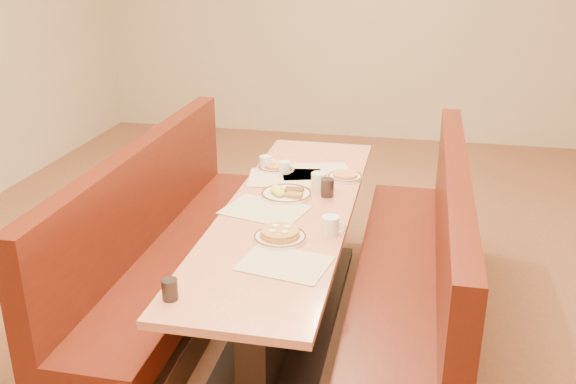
% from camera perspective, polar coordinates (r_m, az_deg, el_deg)
% --- Properties ---
extents(ground, '(8.00, 8.00, 0.00)m').
position_cam_1_polar(ground, '(3.94, 0.07, -11.45)').
color(ground, '#9E6647').
rests_on(ground, ground).
extents(diner_table, '(0.70, 2.50, 0.75)m').
position_cam_1_polar(diner_table, '(3.75, 0.08, -6.65)').
color(diner_table, black).
rests_on(diner_table, ground).
extents(booth_left, '(0.55, 2.50, 1.05)m').
position_cam_1_polar(booth_left, '(3.95, -10.42, -5.67)').
color(booth_left, '#4C3326').
rests_on(booth_left, ground).
extents(booth_right, '(0.55, 2.50, 1.05)m').
position_cam_1_polar(booth_right, '(3.69, 11.37, -7.81)').
color(booth_right, '#4C3326').
rests_on(booth_right, ground).
extents(placemat_near_left, '(0.50, 0.42, 0.00)m').
position_cam_1_polar(placemat_near_left, '(3.54, -2.07, -1.59)').
color(placemat_near_left, beige).
rests_on(placemat_near_left, diner_table).
extents(placemat_near_right, '(0.44, 0.37, 0.00)m').
position_cam_1_polar(placemat_near_right, '(2.97, -0.29, -6.35)').
color(placemat_near_right, beige).
rests_on(placemat_near_right, diner_table).
extents(placemat_far_left, '(0.50, 0.41, 0.00)m').
position_cam_1_polar(placemat_far_left, '(4.02, -0.28, 1.29)').
color(placemat_far_left, beige).
rests_on(placemat_far_left, diner_table).
extents(placemat_far_right, '(0.51, 0.44, 0.00)m').
position_cam_1_polar(placemat_far_right, '(4.13, 2.45, 1.86)').
color(placemat_far_right, beige).
rests_on(placemat_far_right, diner_table).
extents(pancake_plate, '(0.27, 0.27, 0.06)m').
position_cam_1_polar(pancake_plate, '(3.20, -0.72, -3.87)').
color(pancake_plate, white).
rests_on(pancake_plate, diner_table).
extents(eggs_plate, '(0.30, 0.30, 0.06)m').
position_cam_1_polar(eggs_plate, '(3.73, -0.21, -0.12)').
color(eggs_plate, white).
rests_on(eggs_plate, diner_table).
extents(extra_plate_mid, '(0.22, 0.22, 0.04)m').
position_cam_1_polar(extra_plate_mid, '(4.03, 5.09, 1.42)').
color(extra_plate_mid, white).
rests_on(extra_plate_mid, diner_table).
extents(extra_plate_far, '(0.23, 0.23, 0.05)m').
position_cam_1_polar(extra_plate_far, '(4.18, -1.14, 2.26)').
color(extra_plate_far, white).
rests_on(extra_plate_far, diner_table).
extents(coffee_mug_a, '(0.13, 0.09, 0.10)m').
position_cam_1_polar(coffee_mug_a, '(3.25, 3.87, -2.98)').
color(coffee_mug_a, white).
rests_on(coffee_mug_a, diner_table).
extents(coffee_mug_b, '(0.11, 0.08, 0.08)m').
position_cam_1_polar(coffee_mug_b, '(4.08, -0.25, 2.19)').
color(coffee_mug_b, white).
rests_on(coffee_mug_b, diner_table).
extents(coffee_mug_c, '(0.13, 0.09, 0.10)m').
position_cam_1_polar(coffee_mug_c, '(3.83, 2.82, 1.00)').
color(coffee_mug_c, white).
rests_on(coffee_mug_c, diner_table).
extents(coffee_mug_d, '(0.11, 0.08, 0.09)m').
position_cam_1_polar(coffee_mug_d, '(4.17, -1.96, 2.64)').
color(coffee_mug_d, white).
rests_on(coffee_mug_d, diner_table).
extents(soda_tumbler_near, '(0.07, 0.07, 0.09)m').
position_cam_1_polar(soda_tumbler_near, '(2.73, -10.46, -8.52)').
color(soda_tumbler_near, black).
rests_on(soda_tumbler_near, diner_table).
extents(soda_tumbler_mid, '(0.08, 0.08, 0.11)m').
position_cam_1_polar(soda_tumbler_mid, '(3.73, 3.52, 0.39)').
color(soda_tumbler_mid, black).
rests_on(soda_tumbler_mid, diner_table).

